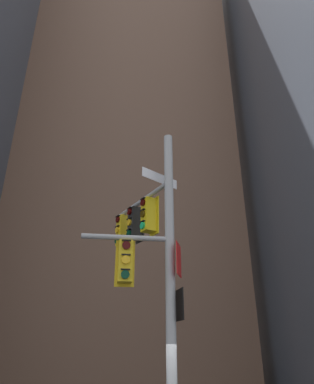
{
  "coord_description": "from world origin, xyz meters",
  "views": [
    {
      "loc": [
        -0.18,
        -8.52,
        2.39
      ],
      "look_at": [
        -0.32,
        0.11,
        6.3
      ],
      "focal_mm": 32.65,
      "sensor_mm": 36.0,
      "label": 1
    }
  ],
  "objects": [
    {
      "name": "building_mid_block",
      "position": [
        -3.69,
        21.05,
        18.71
      ],
      "size": [
        17.57,
        17.57,
        37.43
      ],
      "primitive_type": "cube",
      "color": "brown",
      "rests_on": "ground"
    },
    {
      "name": "signal_pole_assembly",
      "position": [
        -0.57,
        0.63,
        4.8
      ],
      "size": [
        2.47,
        3.11,
        7.99
      ],
      "color": "#9EA0A3",
      "rests_on": "ground"
    }
  ]
}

